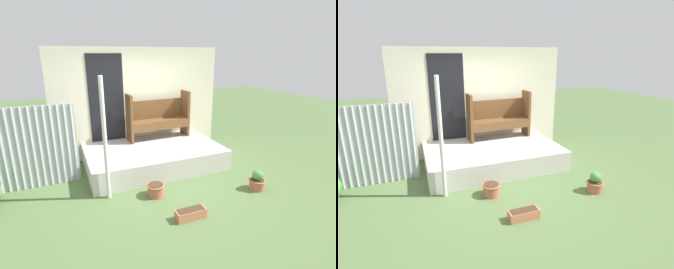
% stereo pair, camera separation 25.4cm
% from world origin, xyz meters
% --- Properties ---
extents(ground_plane, '(24.00, 24.00, 0.00)m').
position_xyz_m(ground_plane, '(0.00, 0.00, 0.00)').
color(ground_plane, '#516B3D').
extents(porch_slab, '(2.95, 1.79, 0.45)m').
position_xyz_m(porch_slab, '(0.11, 0.90, 0.22)').
color(porch_slab, beige).
rests_on(porch_slab, ground_plane).
extents(house_wall, '(4.15, 0.08, 2.60)m').
position_xyz_m(house_wall, '(0.07, 1.82, 1.31)').
color(house_wall, beige).
rests_on(house_wall, ground_plane).
extents(support_post, '(0.07, 0.07, 2.13)m').
position_xyz_m(support_post, '(-1.11, -0.09, 1.07)').
color(support_post, silver).
rests_on(support_post, ground_plane).
extents(bench, '(1.54, 0.46, 1.12)m').
position_xyz_m(bench, '(0.46, 1.50, 1.00)').
color(bench, brown).
rests_on(bench, porch_slab).
extents(flower_pot_left, '(0.34, 0.34, 0.22)m').
position_xyz_m(flower_pot_left, '(-0.32, -0.36, 0.12)').
color(flower_pot_left, '#B26042').
rests_on(flower_pot_left, ground_plane).
extents(flower_pot_middle, '(0.31, 0.31, 0.38)m').
position_xyz_m(flower_pot_middle, '(1.51, -0.89, 0.17)').
color(flower_pot_middle, '#B26042').
rests_on(flower_pot_middle, ground_plane).
extents(planter_box_rect, '(0.49, 0.18, 0.16)m').
position_xyz_m(planter_box_rect, '(-0.06, -1.21, 0.08)').
color(planter_box_rect, '#C67251').
rests_on(planter_box_rect, ground_plane).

